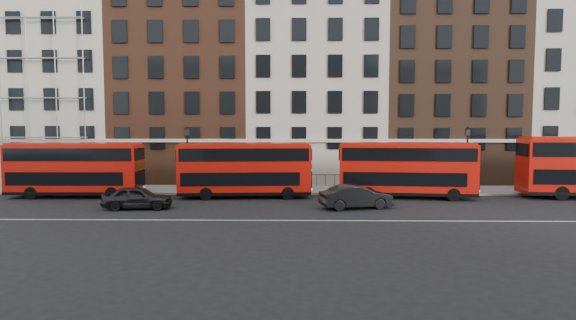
{
  "coord_description": "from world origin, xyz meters",
  "views": [
    {
      "loc": [
        -1.89,
        -27.47,
        5.27
      ],
      "look_at": [
        -2.46,
        5.0,
        3.0
      ],
      "focal_mm": 28.0,
      "sensor_mm": 36.0,
      "label": 1
    }
  ],
  "objects_px": {
    "bus_a": "(75,168)",
    "car_rear": "(138,198)",
    "bus_b": "(245,168)",
    "car_front": "(356,197)",
    "bus_c": "(406,168)"
  },
  "relations": [
    {
      "from": "bus_b",
      "to": "car_rear",
      "type": "distance_m",
      "value": 8.25
    },
    {
      "from": "bus_a",
      "to": "car_rear",
      "type": "height_order",
      "value": "bus_a"
    },
    {
      "from": "bus_a",
      "to": "car_front",
      "type": "xyz_separation_m",
      "value": [
        20.94,
        -4.48,
        -1.47
      ]
    },
    {
      "from": "bus_c",
      "to": "car_front",
      "type": "relative_size",
      "value": 2.16
    },
    {
      "from": "car_rear",
      "to": "car_front",
      "type": "bearing_deg",
      "value": -93.37
    },
    {
      "from": "car_front",
      "to": "bus_c",
      "type": "bearing_deg",
      "value": -58.36
    },
    {
      "from": "bus_b",
      "to": "bus_c",
      "type": "distance_m",
      "value": 12.23
    },
    {
      "from": "bus_a",
      "to": "bus_b",
      "type": "relative_size",
      "value": 0.99
    },
    {
      "from": "bus_b",
      "to": "car_rear",
      "type": "bearing_deg",
      "value": -147.18
    },
    {
      "from": "bus_a",
      "to": "car_rear",
      "type": "relative_size",
      "value": 2.27
    },
    {
      "from": "car_rear",
      "to": "car_front",
      "type": "distance_m",
      "value": 14.39
    },
    {
      "from": "car_front",
      "to": "bus_a",
      "type": "bearing_deg",
      "value": 63.59
    },
    {
      "from": "bus_b",
      "to": "car_front",
      "type": "relative_size",
      "value": 2.13
    },
    {
      "from": "bus_c",
      "to": "car_front",
      "type": "bearing_deg",
      "value": -128.11
    },
    {
      "from": "bus_b",
      "to": "car_rear",
      "type": "xyz_separation_m",
      "value": [
        -6.49,
        -4.87,
        -1.5
      ]
    }
  ]
}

